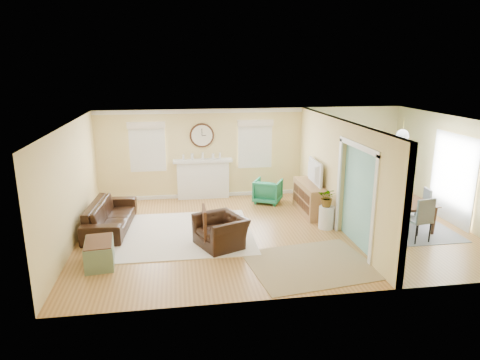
% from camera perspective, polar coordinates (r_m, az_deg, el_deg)
% --- Properties ---
extents(floor, '(9.00, 9.00, 0.00)m').
position_cam_1_polar(floor, '(10.23, 4.72, -6.77)').
color(floor, '#936030').
rests_on(floor, ground).
extents(wall_back, '(9.00, 0.02, 2.60)m').
position_cam_1_polar(wall_back, '(12.68, 1.73, 3.70)').
color(wall_back, '#E2C582').
rests_on(wall_back, ground).
extents(wall_front, '(9.00, 0.02, 2.60)m').
position_cam_1_polar(wall_front, '(7.07, 10.56, -5.81)').
color(wall_front, '#E2C582').
rests_on(wall_front, ground).
extents(wall_left, '(0.02, 6.00, 2.60)m').
position_cam_1_polar(wall_left, '(9.82, -21.59, -0.73)').
color(wall_left, '#E2C582').
rests_on(wall_left, ground).
extents(wall_right, '(0.02, 6.00, 2.60)m').
position_cam_1_polar(wall_right, '(11.70, 26.85, 1.11)').
color(wall_right, '#E2C582').
rests_on(wall_right, ground).
extents(ceiling, '(9.00, 6.00, 0.02)m').
position_cam_1_polar(ceiling, '(9.57, 5.06, 7.85)').
color(ceiling, white).
rests_on(ceiling, wall_back).
extents(partition, '(0.17, 6.00, 2.60)m').
position_cam_1_polar(partition, '(10.51, 12.57, 1.29)').
color(partition, '#E2C582').
rests_on(partition, ground).
extents(fireplace, '(1.70, 0.30, 1.17)m').
position_cam_1_polar(fireplace, '(12.54, -4.95, 0.23)').
color(fireplace, white).
rests_on(fireplace, ground).
extents(wall_clock, '(0.70, 0.07, 0.70)m').
position_cam_1_polar(wall_clock, '(12.37, -5.10, 5.95)').
color(wall_clock, '#4D2917').
rests_on(wall_clock, wall_back).
extents(window_left, '(1.05, 0.13, 1.42)m').
position_cam_1_polar(window_left, '(12.39, -12.27, 4.78)').
color(window_left, white).
rests_on(window_left, wall_back).
extents(window_right, '(1.05, 0.13, 1.42)m').
position_cam_1_polar(window_right, '(12.58, 2.01, 5.26)').
color(window_right, white).
rests_on(window_right, wall_back).
extents(french_doors, '(0.06, 1.70, 2.20)m').
position_cam_1_polar(french_doors, '(11.72, 26.55, 0.16)').
color(french_doors, white).
rests_on(french_doors, ground).
extents(pendant, '(0.30, 0.30, 0.55)m').
position_cam_1_polar(pendant, '(10.74, 20.84, 5.55)').
color(pendant, gold).
rests_on(pendant, ceiling).
extents(rug_cream, '(3.34, 2.91, 0.02)m').
position_cam_1_polar(rug_cream, '(10.11, -8.00, -7.06)').
color(rug_cream, silver).
rests_on(rug_cream, floor).
extents(rug_jute, '(2.60, 2.24, 0.01)m').
position_cam_1_polar(rug_jute, '(8.67, 9.42, -11.05)').
color(rug_jute, '#9E845F').
rests_on(rug_jute, floor).
extents(rug_grey, '(2.26, 2.82, 0.01)m').
position_cam_1_polar(rug_grey, '(11.33, 19.75, -5.39)').
color(rug_grey, slate).
rests_on(rug_grey, floor).
extents(sofa, '(1.05, 2.33, 0.66)m').
position_cam_1_polar(sofa, '(10.66, -16.89, -4.57)').
color(sofa, black).
rests_on(sofa, floor).
extents(eames_chair, '(1.24, 1.31, 0.67)m').
position_cam_1_polar(eames_chair, '(9.28, -2.58, -6.84)').
color(eames_chair, black).
rests_on(eames_chair, floor).
extents(green_chair, '(0.98, 0.98, 0.67)m').
position_cam_1_polar(green_chair, '(12.18, 3.73, -1.47)').
color(green_chair, '#1C7D4A').
rests_on(green_chair, floor).
extents(trunk, '(0.62, 0.92, 0.50)m').
position_cam_1_polar(trunk, '(8.89, -18.24, -9.21)').
color(trunk, gray).
rests_on(trunk, floor).
extents(credenza, '(0.54, 1.59, 0.80)m').
position_cam_1_polar(credenza, '(11.45, 9.42, -2.39)').
color(credenza, '#A97D4F').
rests_on(credenza, floor).
extents(tv, '(0.18, 1.09, 0.62)m').
position_cam_1_polar(tv, '(11.26, 9.48, 1.06)').
color(tv, black).
rests_on(tv, credenza).
extents(garden_stool, '(0.37, 0.37, 0.54)m').
position_cam_1_polar(garden_stool, '(10.47, 11.46, -4.91)').
color(garden_stool, white).
rests_on(garden_stool, floor).
extents(potted_plant, '(0.55, 0.53, 0.47)m').
position_cam_1_polar(potted_plant, '(10.31, 11.60, -2.27)').
color(potted_plant, '#337F33').
rests_on(potted_plant, garden_stool).
extents(dining_table, '(1.33, 2.10, 0.70)m').
position_cam_1_polar(dining_table, '(11.22, 19.91, -3.75)').
color(dining_table, '#4D2917').
rests_on(dining_table, floor).
extents(dining_chair_n, '(0.55, 0.55, 1.00)m').
position_cam_1_polar(dining_chair_n, '(12.11, 17.82, -1.04)').
color(dining_chair_n, slate).
rests_on(dining_chair_n, floor).
extents(dining_chair_s, '(0.52, 0.52, 1.02)m').
position_cam_1_polar(dining_chair_s, '(10.23, 22.74, -4.31)').
color(dining_chair_s, slate).
rests_on(dining_chair_s, floor).
extents(dining_chair_w, '(0.55, 0.55, 1.02)m').
position_cam_1_polar(dining_chair_w, '(10.88, 16.84, -2.67)').
color(dining_chair_w, white).
rests_on(dining_chair_w, floor).
extents(dining_chair_e, '(0.44, 0.44, 0.87)m').
position_cam_1_polar(dining_chair_e, '(11.44, 22.86, -2.83)').
color(dining_chair_e, slate).
rests_on(dining_chair_e, floor).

